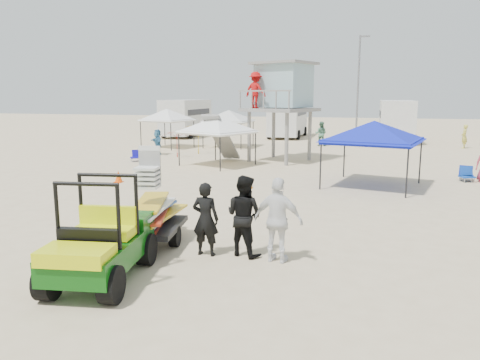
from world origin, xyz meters
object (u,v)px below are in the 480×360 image
(man_left, at_px, (206,219))
(lifeguard_tower, at_px, (279,89))
(canopy_blue, at_px, (374,124))
(utility_cart, at_px, (98,235))
(surf_trailer, at_px, (151,211))

(man_left, xyz_separation_m, lifeguard_tower, (-1.40, 16.16, 3.12))
(lifeguard_tower, bearing_deg, man_left, -85.06)
(man_left, relative_size, lifeguard_tower, 0.32)
(man_left, bearing_deg, canopy_blue, -110.37)
(utility_cart, relative_size, lifeguard_tower, 0.54)
(utility_cart, bearing_deg, surf_trailer, 89.83)
(surf_trailer, xyz_separation_m, lifeguard_tower, (0.12, 15.86, 3.10))
(surf_trailer, bearing_deg, canopy_blue, 60.83)
(surf_trailer, height_order, canopy_blue, canopy_blue)
(utility_cart, height_order, man_left, utility_cart)
(utility_cart, distance_m, canopy_blue, 12.92)
(utility_cart, height_order, surf_trailer, surf_trailer)
(surf_trailer, distance_m, lifeguard_tower, 16.16)
(utility_cart, relative_size, man_left, 1.68)
(utility_cart, bearing_deg, canopy_blue, 65.90)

